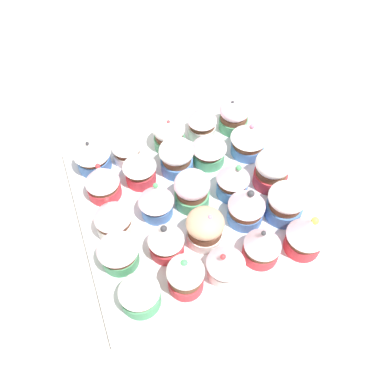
{
  "coord_description": "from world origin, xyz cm",
  "views": [
    {
      "loc": [
        37.93,
        -14.26,
        60.08
      ],
      "look_at": [
        0.0,
        0.0,
        4.2
      ],
      "focal_mm": 38.46,
      "sensor_mm": 36.0,
      "label": 1
    }
  ],
  "objects_px": {
    "baking_tray": "(192,204)",
    "cupcake_17": "(233,179)",
    "cupcake_3": "(118,249)",
    "cupcake_24": "(307,234)",
    "cupcake_19": "(263,244)",
    "cupcake_20": "(234,115)",
    "cupcake_11": "(174,158)",
    "cupcake_14": "(225,264)",
    "cupcake_5": "(126,145)",
    "cupcake_18": "(247,206)",
    "cupcake_2": "(113,217)",
    "napkin": "(74,120)",
    "cupcake_10": "(169,134)",
    "cupcake_22": "(272,169)",
    "cupcake_16": "(209,148)",
    "cupcake_8": "(166,240)",
    "cupcake_21": "(249,138)",
    "cupcake_9": "(186,276)",
    "cupcake_6": "(139,167)",
    "cupcake_23": "(286,203)",
    "cupcake_1": "(102,181)",
    "cupcake_15": "(202,121)",
    "cupcake_4": "(139,291)",
    "cupcake_0": "(92,154)",
    "cupcake_12": "(195,190)",
    "cupcake_13": "(205,228)"
  },
  "relations": [
    {
      "from": "cupcake_1",
      "to": "cupcake_14",
      "type": "distance_m",
      "value": 0.25
    },
    {
      "from": "napkin",
      "to": "cupcake_15",
      "type": "bearing_deg",
      "value": 58.62
    },
    {
      "from": "cupcake_3",
      "to": "cupcake_4",
      "type": "height_order",
      "value": "cupcake_4"
    },
    {
      "from": "cupcake_8",
      "to": "cupcake_11",
      "type": "bearing_deg",
      "value": 156.56
    },
    {
      "from": "cupcake_0",
      "to": "cupcake_23",
      "type": "bearing_deg",
      "value": 51.95
    },
    {
      "from": "cupcake_4",
      "to": "cupcake_11",
      "type": "xyz_separation_m",
      "value": [
        -0.22,
        0.13,
        -0.0
      ]
    },
    {
      "from": "napkin",
      "to": "cupcake_10",
      "type": "bearing_deg",
      "value": 47.74
    },
    {
      "from": "cupcake_3",
      "to": "cupcake_11",
      "type": "bearing_deg",
      "value": 135.83
    },
    {
      "from": "cupcake_2",
      "to": "cupcake_12",
      "type": "distance_m",
      "value": 0.14
    },
    {
      "from": "cupcake_5",
      "to": "cupcake_23",
      "type": "distance_m",
      "value": 0.3
    },
    {
      "from": "cupcake_4",
      "to": "cupcake_15",
      "type": "bearing_deg",
      "value": 143.94
    },
    {
      "from": "cupcake_19",
      "to": "cupcake_20",
      "type": "height_order",
      "value": "cupcake_19"
    },
    {
      "from": "cupcake_9",
      "to": "cupcake_14",
      "type": "xyz_separation_m",
      "value": [
        0.0,
        0.06,
        -0.0
      ]
    },
    {
      "from": "cupcake_17",
      "to": "cupcake_24",
      "type": "xyz_separation_m",
      "value": [
        0.14,
        0.06,
        0.0
      ]
    },
    {
      "from": "cupcake_8",
      "to": "cupcake_11",
      "type": "relative_size",
      "value": 1.06
    },
    {
      "from": "cupcake_6",
      "to": "cupcake_3",
      "type": "bearing_deg",
      "value": -27.92
    },
    {
      "from": "cupcake_5",
      "to": "cupcake_18",
      "type": "xyz_separation_m",
      "value": [
        0.2,
        0.15,
        0.0
      ]
    },
    {
      "from": "cupcake_2",
      "to": "cupcake_17",
      "type": "height_order",
      "value": "cupcake_2"
    },
    {
      "from": "cupcake_18",
      "to": "cupcake_24",
      "type": "xyz_separation_m",
      "value": [
        0.08,
        0.06,
        0.0
      ]
    },
    {
      "from": "cupcake_8",
      "to": "cupcake_17",
      "type": "bearing_deg",
      "value": 115.89
    },
    {
      "from": "cupcake_11",
      "to": "cupcake_16",
      "type": "height_order",
      "value": "cupcake_16"
    },
    {
      "from": "cupcake_12",
      "to": "cupcake_17",
      "type": "xyz_separation_m",
      "value": [
        0.0,
        0.07,
        0.0
      ]
    },
    {
      "from": "cupcake_19",
      "to": "cupcake_2",
      "type": "bearing_deg",
      "value": -122.02
    },
    {
      "from": "cupcake_3",
      "to": "cupcake_13",
      "type": "bearing_deg",
      "value": 86.0
    },
    {
      "from": "cupcake_4",
      "to": "cupcake_23",
      "type": "xyz_separation_m",
      "value": [
        -0.06,
        0.27,
        -0.0
      ]
    },
    {
      "from": "cupcake_3",
      "to": "cupcake_24",
      "type": "distance_m",
      "value": 0.29
    },
    {
      "from": "cupcake_9",
      "to": "cupcake_24",
      "type": "distance_m",
      "value": 0.2
    },
    {
      "from": "cupcake_11",
      "to": "cupcake_18",
      "type": "bearing_deg",
      "value": 28.27
    },
    {
      "from": "cupcake_16",
      "to": "cupcake_8",
      "type": "bearing_deg",
      "value": -41.21
    },
    {
      "from": "cupcake_0",
      "to": "cupcake_18",
      "type": "distance_m",
      "value": 0.29
    },
    {
      "from": "baking_tray",
      "to": "cupcake_1",
      "type": "bearing_deg",
      "value": -117.47
    },
    {
      "from": "baking_tray",
      "to": "cupcake_17",
      "type": "relative_size",
      "value": 4.9
    },
    {
      "from": "cupcake_13",
      "to": "cupcake_21",
      "type": "distance_m",
      "value": 0.21
    },
    {
      "from": "cupcake_6",
      "to": "cupcake_20",
      "type": "height_order",
      "value": "cupcake_6"
    },
    {
      "from": "cupcake_11",
      "to": "cupcake_21",
      "type": "xyz_separation_m",
      "value": [
        0.01,
        0.14,
        0.0
      ]
    },
    {
      "from": "baking_tray",
      "to": "cupcake_21",
      "type": "distance_m",
      "value": 0.16
    },
    {
      "from": "cupcake_9",
      "to": "cupcake_20",
      "type": "xyz_separation_m",
      "value": [
        -0.28,
        0.2,
        -0.0
      ]
    },
    {
      "from": "cupcake_5",
      "to": "cupcake_18",
      "type": "height_order",
      "value": "cupcake_18"
    },
    {
      "from": "cupcake_21",
      "to": "cupcake_10",
      "type": "bearing_deg",
      "value": -116.5
    },
    {
      "from": "cupcake_6",
      "to": "cupcake_17",
      "type": "bearing_deg",
      "value": 59.88
    },
    {
      "from": "cupcake_11",
      "to": "cupcake_22",
      "type": "height_order",
      "value": "cupcake_22"
    },
    {
      "from": "cupcake_9",
      "to": "cupcake_4",
      "type": "bearing_deg",
      "value": -89.95
    },
    {
      "from": "cupcake_18",
      "to": "cupcake_24",
      "type": "height_order",
      "value": "cupcake_24"
    },
    {
      "from": "cupcake_11",
      "to": "cupcake_14",
      "type": "xyz_separation_m",
      "value": [
        0.22,
        0.0,
        -0.0
      ]
    },
    {
      "from": "cupcake_6",
      "to": "cupcake_23",
      "type": "height_order",
      "value": "cupcake_6"
    },
    {
      "from": "cupcake_8",
      "to": "cupcake_15",
      "type": "relative_size",
      "value": 0.99
    },
    {
      "from": "baking_tray",
      "to": "cupcake_23",
      "type": "height_order",
      "value": "cupcake_23"
    },
    {
      "from": "cupcake_1",
      "to": "cupcake_22",
      "type": "distance_m",
      "value": 0.29
    },
    {
      "from": "cupcake_10",
      "to": "napkin",
      "type": "relative_size",
      "value": 0.5
    },
    {
      "from": "cupcake_8",
      "to": "cupcake_22",
      "type": "distance_m",
      "value": 0.23
    }
  ]
}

